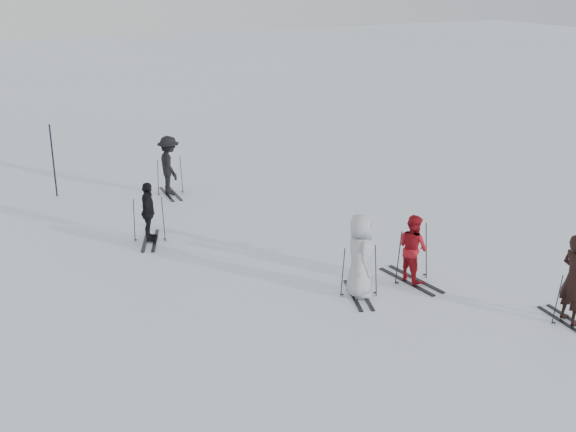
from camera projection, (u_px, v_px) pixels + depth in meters
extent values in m
plane|color=silver|center=(307.00, 269.00, 16.76)|extent=(120.00, 120.00, 0.00)
imported|color=black|center=(574.00, 280.00, 13.98)|extent=(0.51, 0.71, 1.83)
imported|color=maroon|center=(413.00, 249.00, 15.90)|extent=(0.65, 0.80, 1.53)
imported|color=#A4A7AD|center=(360.00, 256.00, 15.13)|extent=(0.83, 1.02, 1.81)
imported|color=black|center=(148.00, 213.00, 18.21)|extent=(0.67, 0.97, 1.53)
imported|color=black|center=(169.00, 166.00, 21.95)|extent=(0.74, 1.20, 1.80)
cylinder|color=black|center=(53.00, 161.00, 21.70)|extent=(0.06, 0.06, 2.23)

